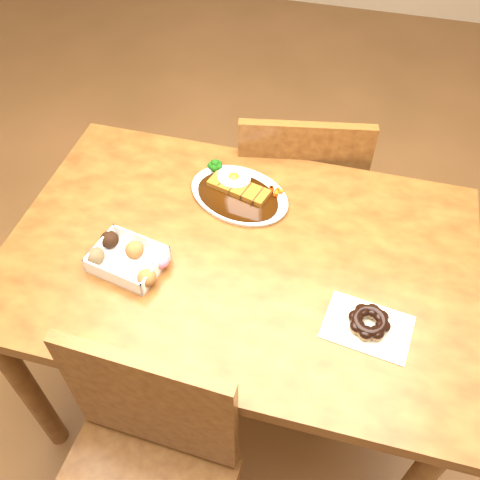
% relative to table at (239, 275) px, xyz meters
% --- Properties ---
extents(ground, '(6.00, 6.00, 0.00)m').
position_rel_table_xyz_m(ground, '(0.00, 0.00, -0.65)').
color(ground, brown).
rests_on(ground, ground).
extents(table, '(1.20, 0.80, 0.75)m').
position_rel_table_xyz_m(table, '(0.00, 0.00, 0.00)').
color(table, '#4B240F').
rests_on(table, ground).
extents(chair_far, '(0.49, 0.49, 0.87)m').
position_rel_table_xyz_m(chair_far, '(0.07, 0.54, -0.17)').
color(chair_far, '#4B240F').
rests_on(chair_far, ground).
extents(katsu_curry_plate, '(0.34, 0.29, 0.06)m').
position_rel_table_xyz_m(katsu_curry_plate, '(-0.05, 0.20, 0.11)').
color(katsu_curry_plate, white).
rests_on(katsu_curry_plate, table).
extents(donut_box, '(0.21, 0.16, 0.05)m').
position_rel_table_xyz_m(donut_box, '(-0.26, -0.11, 0.12)').
color(donut_box, white).
rests_on(donut_box, table).
extents(pon_de_ring, '(0.21, 0.16, 0.04)m').
position_rel_table_xyz_m(pon_de_ring, '(0.34, -0.14, 0.12)').
color(pon_de_ring, silver).
rests_on(pon_de_ring, table).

